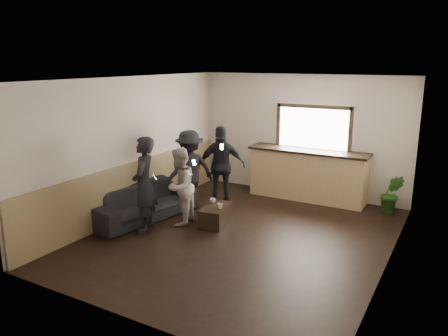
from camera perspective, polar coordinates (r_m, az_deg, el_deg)
The scene contains 12 objects.
ground at distance 8.03m, azimuth 2.30°, elevation -8.85°, with size 5.00×6.00×0.01m, color black.
room_shell at distance 7.94m, azimuth -2.34°, elevation 2.00°, with size 5.01×6.01×2.80m.
bar_counter at distance 10.09m, azimuth 10.89°, elevation -0.46°, with size 2.70×0.68×2.13m.
sofa at distance 8.93m, azimuth -10.48°, elevation -4.39°, with size 2.29×0.90×0.67m, color black.
coffee_table at distance 8.54m, azimuth -1.16°, elevation -6.13°, with size 0.44×0.80×0.35m, color black.
cup_a at distance 8.68m, azimuth -1.49°, elevation -4.25°, with size 0.11×0.11×0.09m, color silver.
cup_b at distance 8.33m, azimuth -0.52°, elevation -5.01°, with size 0.11×0.11×0.10m, color silver.
potted_plant at distance 9.71m, azimuth 21.05°, elevation -3.14°, with size 0.45×0.36×0.82m, color #2D6623.
person_a at distance 8.14m, azimuth -10.39°, elevation -2.13°, with size 0.65×0.76×1.77m.
person_b at distance 8.40m, azimuth -5.82°, elevation -2.42°, with size 0.71×0.84×1.50m.
person_c at distance 9.30m, azimuth -4.50°, elevation -0.20°, with size 1.09×1.25×1.68m.
person_d at distance 9.48m, azimuth -0.32°, elevation 0.28°, with size 1.09×0.89×1.74m.
Camera 1 is at (3.36, -6.59, 3.12)m, focal length 35.00 mm.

